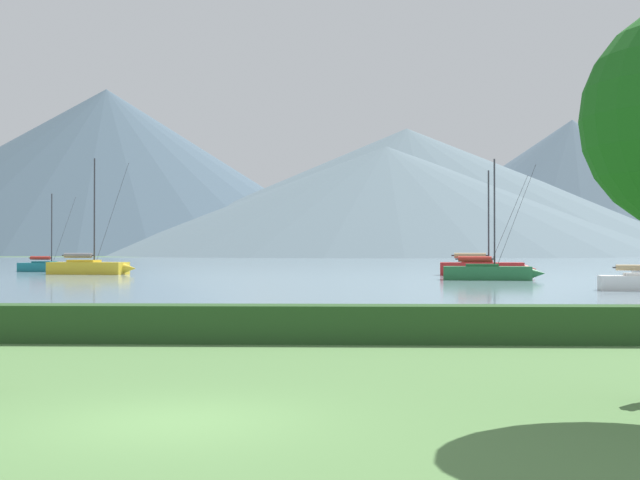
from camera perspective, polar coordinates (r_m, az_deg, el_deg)
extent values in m
plane|color=#517A42|center=(13.38, -9.57, -11.64)|extent=(1000.00, 1000.00, 0.00)
cube|color=gray|center=(149.92, 0.83, -1.58)|extent=(320.00, 246.00, 0.00)
cube|color=#284C23|center=(24.10, -4.37, -5.47)|extent=(80.00, 1.20, 1.03)
cylinder|color=#333338|center=(57.25, 19.88, -1.71)|extent=(2.62, 0.47, 0.10)
cylinder|color=tan|center=(57.25, 19.88, -1.71)|extent=(2.26, 0.68, 0.37)
cube|color=#236B38|center=(73.56, 10.86, -2.15)|extent=(7.40, 3.32, 1.12)
cone|color=#236B38|center=(73.81, 14.04, -2.13)|extent=(1.33, 1.10, 0.95)
cube|color=#206032|center=(73.54, 10.55, -1.83)|extent=(2.85, 2.03, 0.71)
cylinder|color=#333338|center=(73.61, 11.33, 1.57)|extent=(0.14, 0.14, 9.43)
cylinder|color=#333338|center=(73.51, 10.09, -1.23)|extent=(3.21, 0.52, 0.12)
cylinder|color=red|center=(73.51, 10.09, -1.23)|extent=(2.77, 0.78, 0.45)
cylinder|color=#333338|center=(73.69, 12.64, 1.38)|extent=(3.38, 0.45, 8.97)
cube|color=red|center=(86.46, 10.51, -1.87)|extent=(8.25, 3.64, 1.26)
cone|color=red|center=(86.75, 13.53, -1.86)|extent=(1.48, 1.22, 1.07)
cube|color=#A52020|center=(86.44, 10.21, -1.57)|extent=(3.17, 2.25, 0.80)
cylinder|color=#333338|center=(86.51, 10.96, 1.33)|extent=(0.16, 0.16, 9.55)
cylinder|color=#333338|center=(86.41, 9.78, -1.00)|extent=(3.59, 0.55, 0.14)
cylinder|color=tan|center=(86.41, 9.78, -1.00)|extent=(3.09, 0.85, 0.50)
cylinder|color=#333338|center=(86.61, 12.21, 1.18)|extent=(3.78, 0.47, 9.09)
cube|color=#19707A|center=(103.18, -17.40, -1.71)|extent=(6.72, 3.55, 1.00)
cone|color=#19707A|center=(101.29, -15.64, -1.74)|extent=(1.26, 1.07, 0.85)
cube|color=#16646E|center=(103.37, -17.57, -1.51)|extent=(2.65, 2.02, 0.64)
cylinder|color=#333338|center=(102.89, -17.13, 0.61)|extent=(0.13, 0.13, 8.28)
cylinder|color=#333338|center=(103.64, -17.81, -1.13)|extent=(2.83, 0.74, 0.11)
cylinder|color=red|center=(103.64, -17.81, -1.13)|extent=(2.47, 0.93, 0.40)
cylinder|color=#333338|center=(102.11, -16.41, 0.50)|extent=(2.97, 0.70, 7.88)
cube|color=gold|center=(91.56, -14.92, -1.79)|extent=(8.24, 4.06, 1.24)
cone|color=gold|center=(89.61, -12.35, -1.83)|extent=(1.52, 1.28, 1.05)
cube|color=gold|center=(91.76, -15.17, -1.51)|extent=(3.22, 2.38, 0.79)
cylinder|color=#333338|center=(91.31, -14.53, 1.72)|extent=(0.16, 0.16, 11.10)
cylinder|color=#333338|center=(92.04, -15.53, -0.98)|extent=(3.52, 0.76, 0.14)
cylinder|color=gray|center=(92.04, -15.53, -0.98)|extent=(3.06, 1.02, 0.50)
cylinder|color=#333338|center=(90.48, -13.48, 1.56)|extent=(3.70, 0.70, 10.56)
cone|color=slate|center=(357.88, 4.36, 2.57)|extent=(230.88, 230.88, 44.63)
cone|color=#4C6070|center=(432.46, 16.17, 3.34)|extent=(191.27, 191.27, 64.26)
cone|color=slate|center=(399.57, 5.69, 3.17)|extent=(267.83, 267.83, 57.63)
cone|color=#425666|center=(445.44, -13.81, 4.36)|extent=(261.09, 261.09, 81.91)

